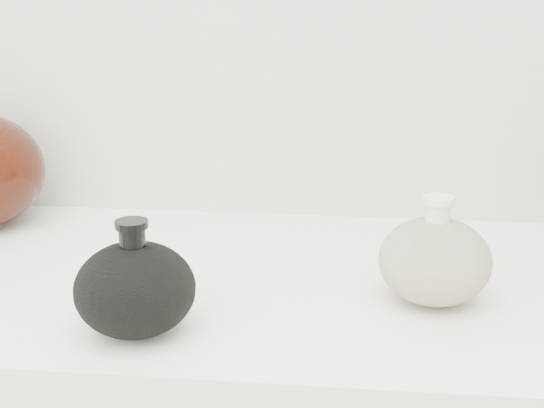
# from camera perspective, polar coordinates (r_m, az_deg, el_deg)

# --- Properties ---
(black_gourd_vase) EXTENTS (0.13, 0.13, 0.12)m
(black_gourd_vase) POSITION_cam_1_polar(r_m,az_deg,el_deg) (0.78, -10.27, -6.26)
(black_gourd_vase) COLOR black
(black_gourd_vase) RESTS_ON display_counter
(cream_gourd_vase) EXTENTS (0.13, 0.13, 0.12)m
(cream_gourd_vase) POSITION_cam_1_polar(r_m,az_deg,el_deg) (0.86, 12.15, -4.14)
(cream_gourd_vase) COLOR beige
(cream_gourd_vase) RESTS_ON display_counter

